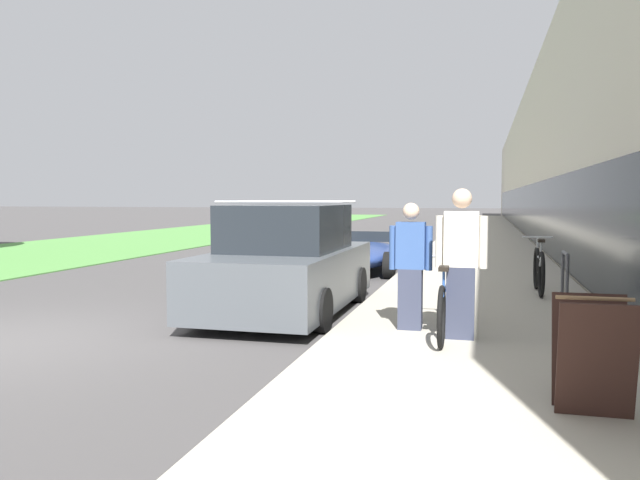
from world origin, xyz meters
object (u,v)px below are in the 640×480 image
object	(u,v)px
person_rider	(461,263)
bike_rack_hoop	(565,274)
cruiser_bike_nearest	(539,270)
sandwich_board_sign	(593,354)
parked_sedan_curbside	(287,265)
person_bystander	(411,266)
tandem_bicycle	(446,302)
vintage_roadster_curbside	(366,255)

from	to	relation	value
person_rider	bike_rack_hoop	distance (m)	2.89
cruiser_bike_nearest	sandwich_board_sign	distance (m)	6.29
sandwich_board_sign	parked_sedan_curbside	world-z (taller)	parked_sedan_curbside
parked_sedan_curbside	person_bystander	bearing A→B (deg)	-33.26
sandwich_board_sign	person_rider	bearing A→B (deg)	114.51
person_rider	sandwich_board_sign	world-z (taller)	person_rider
person_bystander	parked_sedan_curbside	xyz separation A→B (m)	(-2.05, 1.35, -0.18)
person_rider	parked_sedan_curbside	bearing A→B (deg)	147.51
bike_rack_hoop	sandwich_board_sign	distance (m)	4.85
person_bystander	bike_rack_hoop	size ratio (longest dim) A/B	1.88
person_bystander	cruiser_bike_nearest	distance (m)	4.02
person_rider	person_bystander	xyz separation A→B (m)	(-0.63, 0.36, -0.09)
person_bystander	cruiser_bike_nearest	world-z (taller)	person_bystander
cruiser_bike_nearest	person_rider	bearing A→B (deg)	-106.88
cruiser_bike_nearest	sandwich_board_sign	xyz separation A→B (m)	(-0.12, -6.28, 0.05)
sandwich_board_sign	parked_sedan_curbside	bearing A→B (deg)	132.74
tandem_bicycle	vintage_roadster_curbside	size ratio (longest dim) A/B	0.61
tandem_bicycle	cruiser_bike_nearest	size ratio (longest dim) A/B	1.42
tandem_bicycle	person_rider	distance (m)	0.62
sandwich_board_sign	parked_sedan_curbside	size ratio (longest dim) A/B	0.21
person_rider	tandem_bicycle	bearing A→B (deg)	120.26
cruiser_bike_nearest	vintage_roadster_curbside	xyz separation A→B (m)	(-3.69, 3.46, -0.12)
cruiser_bike_nearest	sandwich_board_sign	size ratio (longest dim) A/B	1.94
parked_sedan_curbside	sandwich_board_sign	bearing A→B (deg)	-47.26
sandwich_board_sign	parked_sedan_curbside	xyz separation A→B (m)	(-3.76, 4.07, 0.17)
tandem_bicycle	parked_sedan_curbside	xyz separation A→B (m)	(-2.50, 1.40, 0.24)
person_rider	cruiser_bike_nearest	distance (m)	4.13
vintage_roadster_curbside	sandwich_board_sign	bearing A→B (deg)	-69.83
vintage_roadster_curbside	bike_rack_hoop	bearing A→B (deg)	-51.20
cruiser_bike_nearest	parked_sedan_curbside	bearing A→B (deg)	-150.19
tandem_bicycle	person_rider	bearing A→B (deg)	-59.74
person_bystander	cruiser_bike_nearest	size ratio (longest dim) A/B	0.91
tandem_bicycle	sandwich_board_sign	bearing A→B (deg)	-64.78
person_rider	person_bystander	distance (m)	0.73
sandwich_board_sign	tandem_bicycle	bearing A→B (deg)	115.22
person_rider	parked_sedan_curbside	world-z (taller)	person_rider
tandem_bicycle	cruiser_bike_nearest	xyz separation A→B (m)	(1.37, 3.62, 0.03)
vintage_roadster_curbside	parked_sedan_curbside	bearing A→B (deg)	-91.81
person_bystander	bike_rack_hoop	distance (m)	2.97
parked_sedan_curbside	vintage_roadster_curbside	distance (m)	5.69
person_rider	sandwich_board_sign	bearing A→B (deg)	-65.49
sandwich_board_sign	vintage_roadster_curbside	xyz separation A→B (m)	(-3.58, 9.74, -0.17)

